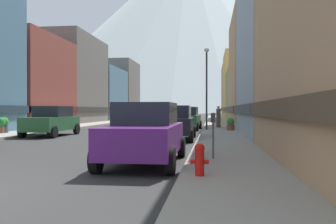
% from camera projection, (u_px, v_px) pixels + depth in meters
% --- Properties ---
extents(sidewalk_left, '(2.50, 100.00, 0.15)m').
position_uv_depth(sidewalk_left, '(109.00, 122.00, 41.74)').
color(sidewalk_left, gray).
rests_on(sidewalk_left, ground).
extents(sidewalk_right, '(2.50, 100.00, 0.15)m').
position_uv_depth(sidewalk_right, '(216.00, 123.00, 40.23)').
color(sidewalk_right, gray).
rests_on(sidewalk_right, ground).
extents(storefront_left_2, '(8.98, 9.09, 7.94)m').
position_uv_depth(storefront_left_2, '(10.00, 84.00, 31.26)').
color(storefront_left_2, brown).
rests_on(storefront_left_2, ground).
extents(storefront_left_3, '(9.48, 10.78, 9.87)m').
position_uv_depth(storefront_left_3, '(56.00, 82.00, 41.15)').
color(storefront_left_3, '#66605B').
rests_on(storefront_left_3, ground).
extents(storefront_left_4, '(7.56, 10.36, 7.54)m').
position_uv_depth(storefront_left_4, '(95.00, 95.00, 52.07)').
color(storefront_left_4, slate).
rests_on(storefront_left_4, ground).
extents(storefront_left_5, '(6.69, 9.14, 9.92)m').
position_uv_depth(storefront_left_5, '(117.00, 91.00, 62.21)').
color(storefront_left_5, '#66605B').
rests_on(storefront_left_5, ground).
extents(storefront_right_1, '(8.51, 11.08, 9.35)m').
position_uv_depth(storefront_right_1, '(316.00, 58.00, 20.36)').
color(storefront_right_1, '#99A5B2').
rests_on(storefront_right_1, ground).
extents(storefront_right_2, '(7.54, 10.99, 9.94)m').
position_uv_depth(storefront_right_2, '(273.00, 73.00, 31.92)').
color(storefront_right_2, tan).
rests_on(storefront_right_2, ground).
extents(storefront_right_3, '(6.45, 8.90, 6.23)m').
position_uv_depth(storefront_right_3, '(253.00, 97.00, 41.98)').
color(storefront_right_3, '#8C9966').
rests_on(storefront_right_3, ground).
extents(storefront_right_4, '(7.30, 10.43, 9.63)m').
position_uv_depth(storefront_right_4, '(248.00, 88.00, 51.76)').
color(storefront_right_4, '#D8B259').
rests_on(storefront_right_4, ground).
extents(storefront_right_5, '(8.65, 9.84, 9.14)m').
position_uv_depth(storefront_right_5, '(246.00, 93.00, 61.81)').
color(storefront_right_5, tan).
rests_on(storefront_right_5, ground).
extents(car_left_1, '(2.08, 4.41, 1.78)m').
position_uv_depth(car_left_1, '(52.00, 121.00, 21.39)').
color(car_left_1, '#265933').
rests_on(car_left_1, ground).
extents(car_right_0, '(2.07, 4.40, 1.78)m').
position_uv_depth(car_right_0, '(146.00, 133.00, 10.38)').
color(car_right_0, '#591E72').
rests_on(car_right_0, ground).
extents(car_right_1, '(2.10, 4.42, 1.78)m').
position_uv_depth(car_right_1, '(175.00, 123.00, 18.67)').
color(car_right_1, black).
rests_on(car_right_1, ground).
extents(car_right_2, '(2.20, 4.46, 1.78)m').
position_uv_depth(car_right_2, '(187.00, 118.00, 27.72)').
color(car_right_2, '#265933').
rests_on(car_right_2, ground).
extents(fire_hydrant_near, '(0.40, 0.22, 0.70)m').
position_uv_depth(fire_hydrant_near, '(200.00, 158.00, 7.70)').
color(fire_hydrant_near, red).
rests_on(fire_hydrant_near, sidewalk_right).
extents(parking_meter_near, '(0.14, 0.10, 1.33)m').
position_uv_depth(parking_meter_near, '(213.00, 129.00, 10.40)').
color(parking_meter_near, '#595960').
rests_on(parking_meter_near, sidewalk_right).
extents(potted_plant_0, '(0.53, 0.53, 0.86)m').
position_uv_depth(potted_plant_0, '(231.00, 124.00, 24.59)').
color(potted_plant_0, brown).
rests_on(potted_plant_0, sidewalk_right).
extents(potted_plant_1, '(0.65, 0.65, 0.97)m').
position_uv_depth(potted_plant_1, '(0.00, 124.00, 21.57)').
color(potted_plant_1, brown).
rests_on(potted_plant_1, sidewalk_left).
extents(potted_plant_2, '(0.59, 0.59, 0.96)m').
position_uv_depth(potted_plant_2, '(4.00, 125.00, 21.98)').
color(potted_plant_2, '#4C4C51').
rests_on(potted_plant_2, sidewalk_left).
extents(pedestrian_0, '(0.36, 0.36, 1.72)m').
position_uv_depth(pedestrian_0, '(218.00, 117.00, 28.81)').
color(pedestrian_0, brown).
rests_on(pedestrian_0, sidewalk_right).
extents(streetlamp_right, '(0.36, 0.36, 5.86)m').
position_uv_depth(streetlamp_right, '(207.00, 76.00, 25.47)').
color(streetlamp_right, black).
rests_on(streetlamp_right, sidewalk_right).
extents(mountain_backdrop, '(249.29, 249.29, 123.20)m').
position_uv_depth(mountain_backdrop, '(189.00, 29.00, 265.21)').
color(mountain_backdrop, silver).
rests_on(mountain_backdrop, ground).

